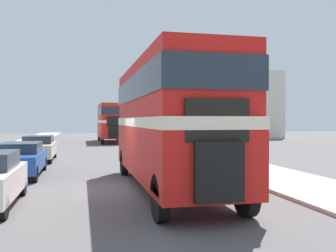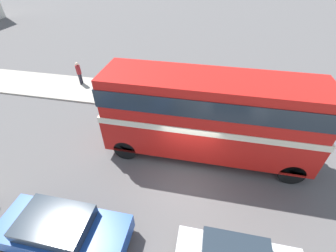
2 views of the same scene
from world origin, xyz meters
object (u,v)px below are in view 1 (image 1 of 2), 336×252
at_px(double_decker_bus, 168,116).
at_px(car_parked_mid, 21,159).
at_px(bus_distant, 111,120).
at_px(car_parked_far, 39,148).
at_px(pedestrian_walking, 218,141).

height_order(double_decker_bus, car_parked_mid, double_decker_bus).
bearing_deg(bus_distant, car_parked_far, -107.17).
bearing_deg(bus_distant, pedestrian_walking, -74.21).
bearing_deg(car_parked_mid, bus_distant, 76.91).
distance_m(bus_distant, car_parked_far, 19.22).
relative_size(car_parked_mid, pedestrian_walking, 2.64).
xyz_separation_m(double_decker_bus, car_parked_far, (-5.48, 10.90, -1.82)).
xyz_separation_m(bus_distant, car_parked_mid, (-5.71, -24.58, -1.75)).
bearing_deg(pedestrian_walking, car_parked_far, 175.12).
distance_m(car_parked_mid, car_parked_far, 6.29).
bearing_deg(car_parked_mid, car_parked_far, 89.42).
height_order(car_parked_mid, car_parked_far, car_parked_far).
xyz_separation_m(bus_distant, car_parked_far, (-5.65, -18.29, -1.73)).
bearing_deg(car_parked_mid, pedestrian_walking, 25.57).
xyz_separation_m(double_decker_bus, bus_distant, (0.17, 29.19, -0.09)).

